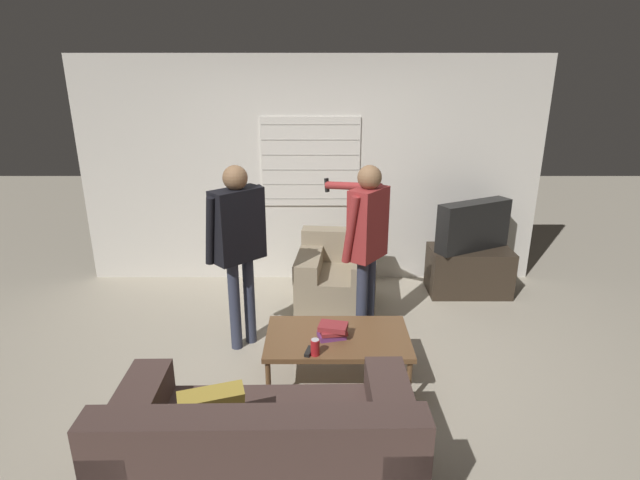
{
  "coord_description": "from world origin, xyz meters",
  "views": [
    {
      "loc": [
        0.11,
        -3.57,
        2.4
      ],
      "look_at": [
        0.12,
        0.49,
        1.0
      ],
      "focal_mm": 28.0,
      "sensor_mm": 36.0,
      "label": 1
    }
  ],
  "objects_px": {
    "couch_blue": "(263,455)",
    "tv": "(472,226)",
    "soda_can": "(314,347)",
    "person_left_standing": "(237,235)",
    "armchair_beige": "(336,278)",
    "person_right_standing": "(365,234)",
    "book_stack": "(332,331)",
    "coffee_table": "(337,340)",
    "spare_remote": "(308,351)"
  },
  "relations": [
    {
      "from": "person_left_standing",
      "to": "spare_remote",
      "type": "bearing_deg",
      "value": -96.99
    },
    {
      "from": "coffee_table",
      "to": "person_left_standing",
      "type": "distance_m",
      "value": 1.23
    },
    {
      "from": "armchair_beige",
      "to": "soda_can",
      "type": "height_order",
      "value": "armchair_beige"
    },
    {
      "from": "person_right_standing",
      "to": "person_left_standing",
      "type": "bearing_deg",
      "value": 129.87
    },
    {
      "from": "tv",
      "to": "spare_remote",
      "type": "relative_size",
      "value": 6.37
    },
    {
      "from": "person_right_standing",
      "to": "soda_can",
      "type": "distance_m",
      "value": 1.17
    },
    {
      "from": "armchair_beige",
      "to": "coffee_table",
      "type": "height_order",
      "value": "armchair_beige"
    },
    {
      "from": "person_left_standing",
      "to": "book_stack",
      "type": "xyz_separation_m",
      "value": [
        0.8,
        -0.62,
        -0.57
      ]
    },
    {
      "from": "couch_blue",
      "to": "soda_can",
      "type": "height_order",
      "value": "couch_blue"
    },
    {
      "from": "couch_blue",
      "to": "person_left_standing",
      "type": "height_order",
      "value": "person_left_standing"
    },
    {
      "from": "soda_can",
      "to": "spare_remote",
      "type": "relative_size",
      "value": 0.93
    },
    {
      "from": "person_left_standing",
      "to": "person_right_standing",
      "type": "distance_m",
      "value": 1.11
    },
    {
      "from": "armchair_beige",
      "to": "spare_remote",
      "type": "relative_size",
      "value": 6.67
    },
    {
      "from": "coffee_table",
      "to": "tv",
      "type": "height_order",
      "value": "tv"
    },
    {
      "from": "person_right_standing",
      "to": "spare_remote",
      "type": "bearing_deg",
      "value": -171.54
    },
    {
      "from": "couch_blue",
      "to": "armchair_beige",
      "type": "bearing_deg",
      "value": 77.88
    },
    {
      "from": "person_right_standing",
      "to": "tv",
      "type": "bearing_deg",
      "value": -13.53
    },
    {
      "from": "armchair_beige",
      "to": "book_stack",
      "type": "xyz_separation_m",
      "value": [
        -0.08,
        -1.42,
        0.17
      ]
    },
    {
      "from": "couch_blue",
      "to": "coffee_table",
      "type": "relative_size",
      "value": 1.54
    },
    {
      "from": "couch_blue",
      "to": "armchair_beige",
      "type": "xyz_separation_m",
      "value": [
        0.5,
        2.55,
        -0.0
      ]
    },
    {
      "from": "tv",
      "to": "person_left_standing",
      "type": "bearing_deg",
      "value": -1.7
    },
    {
      "from": "couch_blue",
      "to": "tv",
      "type": "xyz_separation_m",
      "value": [
        1.98,
        2.87,
        0.47
      ]
    },
    {
      "from": "couch_blue",
      "to": "armchair_beige",
      "type": "relative_size",
      "value": 1.9
    },
    {
      "from": "armchair_beige",
      "to": "coffee_table",
      "type": "bearing_deg",
      "value": 93.75
    },
    {
      "from": "couch_blue",
      "to": "armchair_beige",
      "type": "height_order",
      "value": "couch_blue"
    },
    {
      "from": "coffee_table",
      "to": "book_stack",
      "type": "bearing_deg",
      "value": -150.96
    },
    {
      "from": "couch_blue",
      "to": "tv",
      "type": "height_order",
      "value": "tv"
    },
    {
      "from": "soda_can",
      "to": "coffee_table",
      "type": "bearing_deg",
      "value": 57.4
    },
    {
      "from": "armchair_beige",
      "to": "soda_can",
      "type": "xyz_separation_m",
      "value": [
        -0.21,
        -1.67,
        0.17
      ]
    },
    {
      "from": "soda_can",
      "to": "spare_remote",
      "type": "height_order",
      "value": "soda_can"
    },
    {
      "from": "person_left_standing",
      "to": "book_stack",
      "type": "relative_size",
      "value": 6.68
    },
    {
      "from": "person_left_standing",
      "to": "book_stack",
      "type": "bearing_deg",
      "value": -81.17
    },
    {
      "from": "person_left_standing",
      "to": "soda_can",
      "type": "xyz_separation_m",
      "value": [
        0.67,
        -0.87,
        -0.56
      ]
    },
    {
      "from": "coffee_table",
      "to": "soda_can",
      "type": "bearing_deg",
      "value": -122.6
    },
    {
      "from": "person_right_standing",
      "to": "soda_can",
      "type": "xyz_separation_m",
      "value": [
        -0.44,
        -0.94,
        -0.55
      ]
    },
    {
      "from": "tv",
      "to": "person_left_standing",
      "type": "relative_size",
      "value": 0.52
    },
    {
      "from": "armchair_beige",
      "to": "person_right_standing",
      "type": "xyz_separation_m",
      "value": [
        0.22,
        -0.73,
        0.72
      ]
    },
    {
      "from": "tv",
      "to": "coffee_table",
      "type": "bearing_deg",
      "value": 21.41
    },
    {
      "from": "person_left_standing",
      "to": "spare_remote",
      "type": "xyz_separation_m",
      "value": [
        0.62,
        -0.84,
        -0.61
      ]
    },
    {
      "from": "person_left_standing",
      "to": "spare_remote",
      "type": "distance_m",
      "value": 1.21
    },
    {
      "from": "person_left_standing",
      "to": "book_stack",
      "type": "height_order",
      "value": "person_left_standing"
    },
    {
      "from": "book_stack",
      "to": "person_left_standing",
      "type": "bearing_deg",
      "value": 142.13
    },
    {
      "from": "couch_blue",
      "to": "soda_can",
      "type": "bearing_deg",
      "value": 71.0
    },
    {
      "from": "couch_blue",
      "to": "person_right_standing",
      "type": "xyz_separation_m",
      "value": [
        0.72,
        1.82,
        0.72
      ]
    },
    {
      "from": "coffee_table",
      "to": "tv",
      "type": "relative_size",
      "value": 1.29
    },
    {
      "from": "book_stack",
      "to": "soda_can",
      "type": "bearing_deg",
      "value": -118.13
    },
    {
      "from": "person_left_standing",
      "to": "person_right_standing",
      "type": "xyz_separation_m",
      "value": [
        1.1,
        0.07,
        -0.01
      ]
    },
    {
      "from": "couch_blue",
      "to": "soda_can",
      "type": "distance_m",
      "value": 0.94
    },
    {
      "from": "armchair_beige",
      "to": "book_stack",
      "type": "distance_m",
      "value": 1.43
    },
    {
      "from": "couch_blue",
      "to": "tv",
      "type": "bearing_deg",
      "value": 54.4
    }
  ]
}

